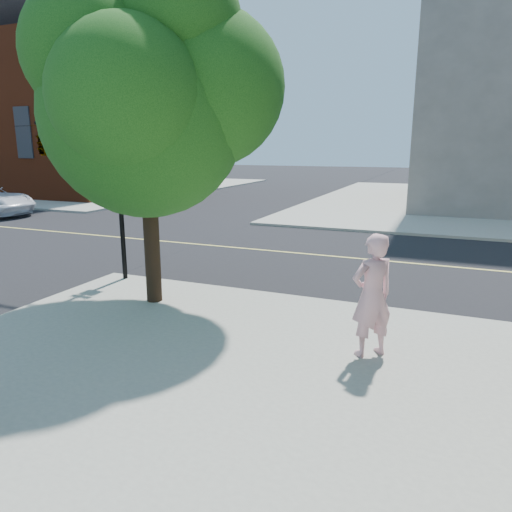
% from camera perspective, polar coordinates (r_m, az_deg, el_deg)
% --- Properties ---
extents(ground, '(140.00, 140.00, 0.00)m').
position_cam_1_polar(ground, '(12.24, -13.16, -3.00)').
color(ground, black).
rests_on(ground, ground).
extents(road_ew, '(140.00, 9.00, 0.01)m').
position_cam_1_polar(road_ew, '(15.99, -3.80, 1.12)').
color(road_ew, black).
rests_on(road_ew, ground).
extents(sidewalk_nw, '(26.00, 25.00, 0.12)m').
position_cam_1_polar(sidewalk_nw, '(43.24, -21.63, 7.91)').
color(sidewalk_nw, '#9C9C8E').
rests_on(sidewalk_nw, ground).
extents(church, '(15.20, 12.00, 14.40)m').
position_cam_1_polar(church, '(38.71, -22.94, 17.89)').
color(church, maroon).
rests_on(church, sidewalk_nw).
extents(man_on_phone, '(0.84, 0.83, 1.95)m').
position_cam_1_polar(man_on_phone, '(7.47, 13.88, -4.69)').
color(man_on_phone, '#DA9FA8').
rests_on(man_on_phone, sidewalk_se).
extents(street_tree, '(4.96, 4.51, 6.58)m').
position_cam_1_polar(street_tree, '(9.83, -12.82, 18.89)').
color(street_tree, black).
rests_on(street_tree, sidewalk_se).
extents(signal_pole, '(3.52, 0.40, 3.97)m').
position_cam_1_polar(signal_pole, '(13.08, -23.29, 12.24)').
color(signal_pole, black).
rests_on(signal_pole, sidewalk_se).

